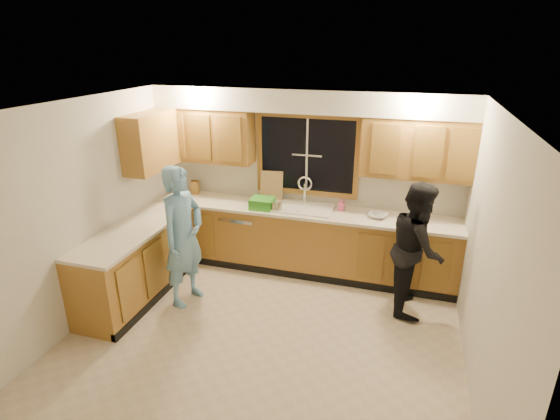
# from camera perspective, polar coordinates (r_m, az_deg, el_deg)

# --- Properties ---
(floor) EXTENTS (4.20, 4.20, 0.00)m
(floor) POSITION_cam_1_polar(r_m,az_deg,el_deg) (5.06, -2.07, -15.98)
(floor) COLOR beige
(floor) RESTS_ON ground
(ceiling) EXTENTS (4.20, 4.20, 0.00)m
(ceiling) POSITION_cam_1_polar(r_m,az_deg,el_deg) (4.07, -2.55, 13.33)
(ceiling) COLOR white
(wall_back) EXTENTS (4.20, 0.00, 4.20)m
(wall_back) POSITION_cam_1_polar(r_m,az_deg,el_deg) (6.13, 3.50, 4.02)
(wall_back) COLOR beige
(wall_back) RESTS_ON ground
(wall_left) EXTENTS (0.00, 3.80, 3.80)m
(wall_left) POSITION_cam_1_polar(r_m,az_deg,el_deg) (5.43, -23.73, -0.08)
(wall_left) COLOR beige
(wall_left) RESTS_ON ground
(wall_right) EXTENTS (0.00, 3.80, 3.80)m
(wall_right) POSITION_cam_1_polar(r_m,az_deg,el_deg) (4.28, 25.52, -5.98)
(wall_right) COLOR beige
(wall_right) RESTS_ON ground
(base_cabinets_back) EXTENTS (4.20, 0.60, 0.88)m
(base_cabinets_back) POSITION_cam_1_polar(r_m,az_deg,el_deg) (6.15, 2.68, -4.00)
(base_cabinets_back) COLOR #A77430
(base_cabinets_back) RESTS_ON ground
(base_cabinets_left) EXTENTS (0.60, 1.90, 0.88)m
(base_cabinets_left) POSITION_cam_1_polar(r_m,az_deg,el_deg) (5.82, -18.11, -6.64)
(base_cabinets_left) COLOR #A77430
(base_cabinets_left) RESTS_ON ground
(countertop_back) EXTENTS (4.20, 0.63, 0.04)m
(countertop_back) POSITION_cam_1_polar(r_m,az_deg,el_deg) (5.96, 2.72, -0.05)
(countertop_back) COLOR #F5E6CE
(countertop_back) RESTS_ON base_cabinets_back
(countertop_left) EXTENTS (0.63, 1.90, 0.04)m
(countertop_left) POSITION_cam_1_polar(r_m,az_deg,el_deg) (5.62, -18.51, -2.51)
(countertop_left) COLOR #F5E6CE
(countertop_left) RESTS_ON base_cabinets_left
(upper_cabinets_left) EXTENTS (1.35, 0.33, 0.75)m
(upper_cabinets_left) POSITION_cam_1_polar(r_m,az_deg,el_deg) (6.31, -9.61, 9.65)
(upper_cabinets_left) COLOR #A77430
(upper_cabinets_left) RESTS_ON wall_back
(upper_cabinets_right) EXTENTS (1.35, 0.33, 0.75)m
(upper_cabinets_right) POSITION_cam_1_polar(r_m,az_deg,el_deg) (5.68, 17.48, 7.70)
(upper_cabinets_right) COLOR #A77430
(upper_cabinets_right) RESTS_ON wall_back
(upper_cabinets_return) EXTENTS (0.33, 0.90, 0.75)m
(upper_cabinets_return) POSITION_cam_1_polar(r_m,az_deg,el_deg) (6.04, -16.59, 8.56)
(upper_cabinets_return) COLOR #A77430
(upper_cabinets_return) RESTS_ON wall_left
(soffit) EXTENTS (4.20, 0.35, 0.30)m
(soffit) POSITION_cam_1_polar(r_m,az_deg,el_deg) (5.73, 3.33, 14.08)
(soffit) COLOR white
(soffit) RESTS_ON wall_back
(window_frame) EXTENTS (1.44, 0.03, 1.14)m
(window_frame) POSITION_cam_1_polar(r_m,az_deg,el_deg) (6.03, 3.55, 7.17)
(window_frame) COLOR black
(window_frame) RESTS_ON wall_back
(sink) EXTENTS (0.86, 0.52, 0.57)m
(sink) POSITION_cam_1_polar(r_m,az_deg,el_deg) (5.99, 2.76, -0.30)
(sink) COLOR white
(sink) RESTS_ON countertop_back
(dishwasher) EXTENTS (0.60, 0.56, 0.82)m
(dishwasher) POSITION_cam_1_polar(r_m,az_deg,el_deg) (6.39, -4.76, -3.34)
(dishwasher) COLOR white
(dishwasher) RESTS_ON floor
(stove) EXTENTS (0.58, 0.75, 0.90)m
(stove) POSITION_cam_1_polar(r_m,az_deg,el_deg) (5.43, -21.49, -9.13)
(stove) COLOR white
(stove) RESTS_ON floor
(man) EXTENTS (0.54, 0.71, 1.74)m
(man) POSITION_cam_1_polar(r_m,az_deg,el_deg) (5.36, -12.53, -3.40)
(man) COLOR #6AA1C9
(man) RESTS_ON floor
(woman) EXTENTS (0.65, 0.81, 1.60)m
(woman) POSITION_cam_1_polar(r_m,az_deg,el_deg) (5.35, 17.43, -4.80)
(woman) COLOR black
(woman) RESTS_ON floor
(knife_block) EXTENTS (0.13, 0.11, 0.20)m
(knife_block) POSITION_cam_1_polar(r_m,az_deg,el_deg) (6.64, -11.04, 2.93)
(knife_block) COLOR olive
(knife_block) RESTS_ON countertop_back
(cutting_board) EXTENTS (0.33, 0.16, 0.42)m
(cutting_board) POSITION_cam_1_polar(r_m,az_deg,el_deg) (6.22, -1.10, 3.17)
(cutting_board) COLOR tan
(cutting_board) RESTS_ON countertop_back
(dish_crate) EXTENTS (0.31, 0.29, 0.14)m
(dish_crate) POSITION_cam_1_polar(r_m,az_deg,el_deg) (5.96, -2.34, 0.90)
(dish_crate) COLOR green
(dish_crate) RESTS_ON countertop_back
(soap_bottle) EXTENTS (0.09, 0.09, 0.17)m
(soap_bottle) POSITION_cam_1_polar(r_m,az_deg,el_deg) (5.92, 8.03, 0.72)
(soap_bottle) COLOR #E95881
(soap_bottle) RESTS_ON countertop_back
(bowl) EXTENTS (0.29, 0.29, 0.06)m
(bowl) POSITION_cam_1_polar(r_m,az_deg,el_deg) (5.79, 12.67, -0.69)
(bowl) COLOR silver
(bowl) RESTS_ON countertop_back
(can_left) EXTENTS (0.07, 0.07, 0.12)m
(can_left) POSITION_cam_1_polar(r_m,az_deg,el_deg) (5.83, -0.06, 0.36)
(can_left) COLOR #B6AC8C
(can_left) RESTS_ON countertop_back
(can_right) EXTENTS (0.07, 0.07, 0.12)m
(can_right) POSITION_cam_1_polar(r_m,az_deg,el_deg) (5.83, -0.85, 0.32)
(can_right) COLOR #B6AC8C
(can_right) RESTS_ON countertop_back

